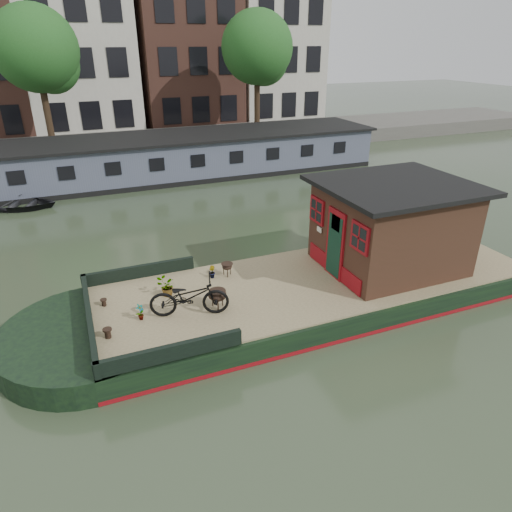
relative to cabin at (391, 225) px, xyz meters
name	(u,v)px	position (x,y,z in m)	size (l,w,h in m)	color
ground	(318,299)	(-2.19, 0.00, -1.88)	(120.00, 120.00, 0.00)	#2A3723
houseboat_hull	(274,300)	(-3.52, 0.00, -1.60)	(14.01, 4.02, 0.60)	black
houseboat_deck	(319,279)	(-2.19, 0.00, -1.25)	(11.80, 3.80, 0.05)	#9C8960
bow_bulwark	(128,311)	(-7.25, 0.00, -1.05)	(3.00, 4.00, 0.35)	black
cabin	(391,225)	(0.00, 0.00, 0.00)	(4.00, 3.50, 2.42)	black
bicycle	(189,297)	(-5.89, -0.42, -0.74)	(0.64, 1.84, 0.97)	black
potted_plant_a	(140,312)	(-7.00, -0.21, -1.02)	(0.21, 0.14, 0.41)	maroon
potted_plant_b	(212,272)	(-4.86, 1.16, -1.06)	(0.19, 0.15, 0.34)	brown
potted_plant_c	(167,287)	(-6.21, 0.65, -0.98)	(0.45, 0.39, 0.50)	brown
brazier_front	(218,299)	(-5.19, -0.37, -0.99)	(0.43, 0.43, 0.47)	black
brazier_rear	(227,269)	(-4.44, 1.12, -1.04)	(0.34, 0.34, 0.37)	black
bollard_port	(104,302)	(-7.74, 0.76, -1.14)	(0.16, 0.16, 0.18)	black
bollard_stbd	(108,333)	(-7.79, -0.65, -1.11)	(0.20, 0.20, 0.23)	black
dinghy	(17,201)	(-10.30, 11.50, -1.55)	(2.26, 3.16, 0.65)	black
far_houseboat	(188,157)	(-2.19, 14.00, -0.91)	(20.40, 4.40, 2.11)	#474D5E
quay	(163,143)	(-2.19, 20.50, -1.43)	(60.00, 6.00, 0.90)	#47443F
townhouse_row	(135,18)	(-2.03, 27.50, 6.02)	(27.25, 8.00, 16.50)	brown
tree_left	(39,53)	(-8.54, 19.07, 4.02)	(4.40, 4.40, 7.40)	#332316
tree_right	(259,51)	(3.96, 19.07, 4.02)	(4.40, 4.40, 7.40)	#332316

